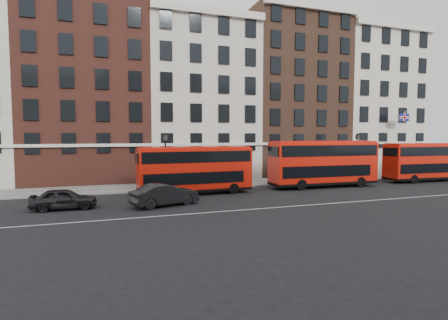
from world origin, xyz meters
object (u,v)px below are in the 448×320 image
object	(u,v)px
bus_d	(427,161)
car_front	(165,195)
car_rear	(64,199)
traffic_light	(420,158)
bus_b	(195,169)
bus_c	(323,162)

from	to	relation	value
bus_d	car_front	world-z (taller)	bus_d
car_rear	traffic_light	size ratio (longest dim) A/B	1.33
bus_d	car_rear	xyz separation A→B (m)	(-37.16, -3.14, -1.57)
bus_b	car_front	size ratio (longest dim) A/B	2.01
bus_d	bus_c	bearing A→B (deg)	-177.46
bus_b	car_front	bearing A→B (deg)	-130.90
bus_c	bus_d	xyz separation A→B (m)	(13.74, 0.00, -0.17)
bus_b	traffic_light	bearing A→B (deg)	3.11
car_front	traffic_light	distance (m)	32.86
bus_c	car_rear	size ratio (longest dim) A/B	2.55
bus_b	traffic_light	size ratio (longest dim) A/B	3.08
bus_b	traffic_light	xyz separation A→B (m)	(28.78, 2.66, 0.19)
bus_b	bus_c	distance (m)	13.19
bus_d	car_front	size ratio (longest dim) A/B	2.07
car_rear	car_front	xyz separation A→B (m)	(6.90, -1.01, 0.08)
bus_c	car_front	bearing A→B (deg)	-164.35
bus_b	car_rear	distance (m)	10.81
bus_b	traffic_light	world-z (taller)	bus_b
bus_d	traffic_light	size ratio (longest dim) A/B	3.17
bus_c	car_front	distance (m)	17.11
bus_b	bus_c	xyz separation A→B (m)	(13.19, 0.00, 0.24)
bus_d	traffic_light	world-z (taller)	bus_d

